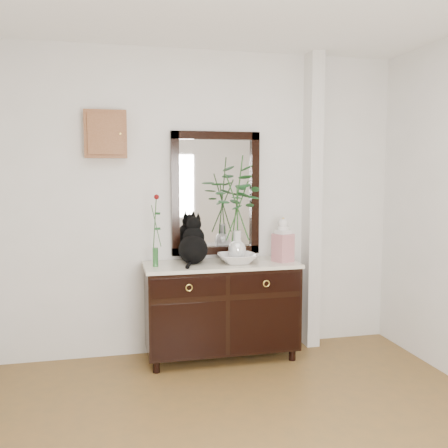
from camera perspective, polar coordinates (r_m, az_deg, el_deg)
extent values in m
cube|color=silver|center=(4.48, -2.25, 2.34)|extent=(3.60, 0.04, 2.70)
cube|color=silver|center=(4.70, 10.02, 2.42)|extent=(0.12, 0.20, 2.70)
cube|color=black|center=(4.41, -0.30, -9.47)|extent=(1.30, 0.50, 0.82)
cube|color=white|center=(4.32, -0.30, -4.68)|extent=(1.33, 0.52, 0.03)
cube|color=black|center=(4.48, -0.96, 3.50)|extent=(0.80, 0.06, 1.10)
cube|color=white|center=(4.50, -1.00, 3.50)|extent=(0.66, 0.01, 0.96)
cube|color=brown|center=(4.37, -13.39, 9.96)|extent=(0.35, 0.10, 0.40)
imported|color=silver|center=(4.31, 1.52, -3.96)|extent=(0.34, 0.34, 0.08)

